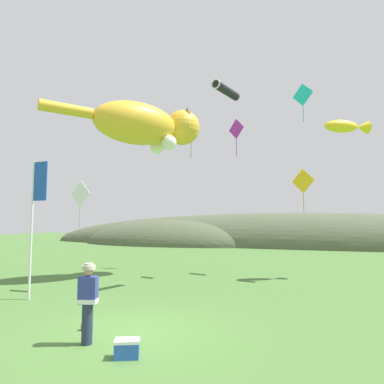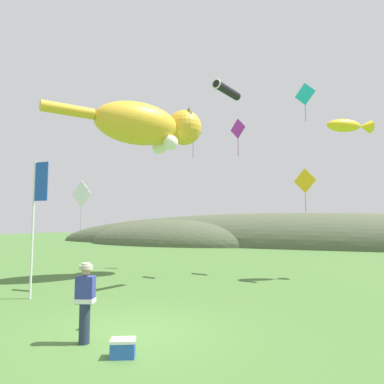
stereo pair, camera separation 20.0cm
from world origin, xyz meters
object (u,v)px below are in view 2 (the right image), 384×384
object	(u,v)px
kite_fish_windsock	(348,126)
kite_diamond_green	(193,135)
kite_diamond_teal	(305,94)
picnic_cooler	(123,348)
kite_giant_cat	(148,126)
kite_diamond_gold	(305,181)
kite_diamond_violet	(238,129)
kite_spool	(84,325)
kite_diamond_white	(82,195)
festival_banner_pole	(37,208)
kite_tube_streamer	(227,90)
festival_attendant	(85,300)

from	to	relation	value
kite_fish_windsock	kite_diamond_green	bearing A→B (deg)	175.56
kite_fish_windsock	kite_diamond_teal	distance (m)	3.13
picnic_cooler	kite_giant_cat	xyz separation A→B (m)	(-4.52, 8.81, 7.39)
picnic_cooler	kite_diamond_gold	size ratio (longest dim) A/B	0.28
kite_diamond_violet	kite_diamond_green	xyz separation A→B (m)	(-3.35, 2.18, 0.56)
kite_spool	kite_diamond_white	world-z (taller)	kite_diamond_white
kite_diamond_white	festival_banner_pole	bearing A→B (deg)	-102.66
kite_fish_windsock	kite_diamond_teal	size ratio (longest dim) A/B	1.07
kite_spool	kite_tube_streamer	world-z (taller)	kite_tube_streamer
picnic_cooler	kite_diamond_white	distance (m)	8.25
festival_attendant	kite_tube_streamer	size ratio (longest dim) A/B	0.95
festival_attendant	kite_diamond_violet	world-z (taller)	kite_diamond_violet
picnic_cooler	kite_diamond_violet	size ratio (longest dim) A/B	0.30
festival_banner_pole	kite_giant_cat	distance (m)	7.24
kite_diamond_violet	festival_attendant	bearing A→B (deg)	-95.15
kite_fish_windsock	kite_tube_streamer	distance (m)	6.62
kite_giant_cat	kite_fish_windsock	world-z (taller)	kite_giant_cat
kite_spool	kite_diamond_violet	size ratio (longest dim) A/B	0.11
kite_giant_cat	picnic_cooler	bearing A→B (deg)	-62.87
festival_attendant	kite_spool	world-z (taller)	festival_attendant
kite_tube_streamer	kite_giant_cat	bearing A→B (deg)	166.97
picnic_cooler	kite_diamond_violet	distance (m)	12.82
picnic_cooler	kite_diamond_teal	distance (m)	16.31
kite_giant_cat	kite_spool	bearing A→B (deg)	-71.28
kite_spool	kite_giant_cat	xyz separation A→B (m)	(-2.60, 7.69, 7.46)
kite_spool	kite_diamond_violet	bearing A→B (deg)	80.43
festival_attendant	kite_giant_cat	xyz separation A→B (m)	(-3.27, 8.49, 6.61)
festival_banner_pole	kite_tube_streamer	size ratio (longest dim) A/B	2.62
kite_diamond_teal	kite_diamond_gold	world-z (taller)	kite_diamond_teal
festival_banner_pole	kite_diamond_gold	distance (m)	11.56
kite_tube_streamer	kite_diamond_green	distance (m)	6.15
picnic_cooler	kite_diamond_white	world-z (taller)	kite_diamond_white
festival_banner_pole	kite_diamond_teal	xyz separation A→B (m)	(8.67, 9.82, 6.41)
picnic_cooler	kite_tube_streamer	distance (m)	11.31
festival_attendant	kite_giant_cat	distance (m)	11.25
kite_spool	festival_banner_pole	distance (m)	5.42
kite_diamond_violet	kite_diamond_gold	distance (m)	4.23
picnic_cooler	kite_diamond_gold	world-z (taller)	kite_diamond_gold
kite_spool	kite_diamond_gold	size ratio (longest dim) A/B	0.10
festival_attendant	kite_fish_windsock	world-z (taller)	kite_fish_windsock
kite_tube_streamer	kite_spool	bearing A→B (deg)	-105.47
festival_banner_pole	kite_diamond_green	world-z (taller)	kite_diamond_green
festival_attendant	picnic_cooler	world-z (taller)	festival_attendant
festival_banner_pole	kite_diamond_white	bearing A→B (deg)	77.34
kite_giant_cat	kite_diamond_gold	bearing A→B (deg)	14.13
kite_fish_windsock	kite_diamond_gold	world-z (taller)	kite_fish_windsock
kite_diamond_violet	kite_giant_cat	bearing A→B (deg)	-157.17
kite_giant_cat	kite_diamond_green	bearing A→B (deg)	77.81
festival_attendant	kite_diamond_white	size ratio (longest dim) A/B	0.88
picnic_cooler	kite_fish_windsock	xyz separation A→B (m)	(4.86, 12.10, 7.24)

